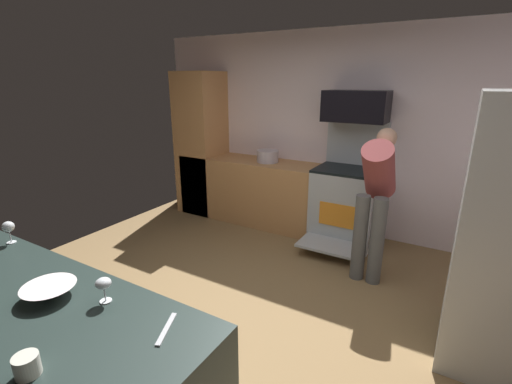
{
  "coord_description": "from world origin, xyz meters",
  "views": [
    {
      "loc": [
        1.56,
        -2.25,
        1.98
      ],
      "look_at": [
        0.06,
        0.3,
        1.05
      ],
      "focal_mm": 25.05,
      "sensor_mm": 36.0,
      "label": 1
    }
  ],
  "objects_px": {
    "microwave": "(356,106)",
    "wine_glass_extra": "(8,227)",
    "mug_tea": "(27,366)",
    "mixing_bowl_large": "(49,291)",
    "person_cook": "(376,194)",
    "wine_glass_mid": "(103,284)",
    "stock_pot": "(268,156)",
    "oven_range": "(346,203)"
  },
  "relations": [
    {
      "from": "microwave",
      "to": "wine_glass_extra",
      "type": "xyz_separation_m",
      "value": [
        -1.44,
        -3.23,
        -0.67
      ]
    },
    {
      "from": "mug_tea",
      "to": "mixing_bowl_large",
      "type": "bearing_deg",
      "value": 141.84
    },
    {
      "from": "mixing_bowl_large",
      "to": "mug_tea",
      "type": "distance_m",
      "value": 0.55
    },
    {
      "from": "wine_glass_extra",
      "to": "person_cook",
      "type": "bearing_deg",
      "value": 51.62
    },
    {
      "from": "person_cook",
      "to": "mug_tea",
      "type": "distance_m",
      "value": 3.07
    },
    {
      "from": "wine_glass_mid",
      "to": "wine_glass_extra",
      "type": "bearing_deg",
      "value": 174.15
    },
    {
      "from": "person_cook",
      "to": "wine_glass_extra",
      "type": "xyz_separation_m",
      "value": [
        -1.92,
        -2.43,
        0.11
      ]
    },
    {
      "from": "microwave",
      "to": "mixing_bowl_large",
      "type": "bearing_deg",
      "value": -99.3
    },
    {
      "from": "wine_glass_mid",
      "to": "person_cook",
      "type": "bearing_deg",
      "value": 73.19
    },
    {
      "from": "wine_glass_mid",
      "to": "stock_pot",
      "type": "relative_size",
      "value": 0.45
    },
    {
      "from": "mixing_bowl_large",
      "to": "stock_pot",
      "type": "xyz_separation_m",
      "value": [
        -0.57,
        3.39,
        0.05
      ]
    },
    {
      "from": "oven_range",
      "to": "person_cook",
      "type": "height_order",
      "value": "person_cook"
    },
    {
      "from": "oven_range",
      "to": "mixing_bowl_large",
      "type": "xyz_separation_m",
      "value": [
        -0.57,
        -3.37,
        0.43
      ]
    },
    {
      "from": "person_cook",
      "to": "wine_glass_extra",
      "type": "height_order",
      "value": "person_cook"
    },
    {
      "from": "mixing_bowl_large",
      "to": "stock_pot",
      "type": "bearing_deg",
      "value": 99.49
    },
    {
      "from": "microwave",
      "to": "mixing_bowl_large",
      "type": "relative_size",
      "value": 2.76
    },
    {
      "from": "wine_glass_mid",
      "to": "mixing_bowl_large",
      "type": "bearing_deg",
      "value": -157.08
    },
    {
      "from": "person_cook",
      "to": "stock_pot",
      "type": "distance_m",
      "value": 1.77
    },
    {
      "from": "oven_range",
      "to": "mug_tea",
      "type": "bearing_deg",
      "value": -92.05
    },
    {
      "from": "mug_tea",
      "to": "microwave",
      "type": "bearing_deg",
      "value": 88.0
    },
    {
      "from": "oven_range",
      "to": "mixing_bowl_large",
      "type": "distance_m",
      "value": 3.45
    },
    {
      "from": "oven_range",
      "to": "mug_tea",
      "type": "relative_size",
      "value": 15.98
    },
    {
      "from": "microwave",
      "to": "mixing_bowl_large",
      "type": "height_order",
      "value": "microwave"
    },
    {
      "from": "oven_range",
      "to": "microwave",
      "type": "relative_size",
      "value": 2.03
    },
    {
      "from": "wine_glass_mid",
      "to": "microwave",
      "type": "bearing_deg",
      "value": 85.16
    },
    {
      "from": "person_cook",
      "to": "wine_glass_mid",
      "type": "distance_m",
      "value": 2.66
    },
    {
      "from": "microwave",
      "to": "mixing_bowl_large",
      "type": "distance_m",
      "value": 3.59
    },
    {
      "from": "mixing_bowl_large",
      "to": "stock_pot",
      "type": "distance_m",
      "value": 3.43
    },
    {
      "from": "person_cook",
      "to": "microwave",
      "type": "bearing_deg",
      "value": 121.32
    },
    {
      "from": "microwave",
      "to": "wine_glass_extra",
      "type": "bearing_deg",
      "value": -114.0
    },
    {
      "from": "oven_range",
      "to": "microwave",
      "type": "distance_m",
      "value": 1.18
    },
    {
      "from": "wine_glass_extra",
      "to": "microwave",
      "type": "bearing_deg",
      "value": 66.0
    },
    {
      "from": "microwave",
      "to": "person_cook",
      "type": "distance_m",
      "value": 1.22
    },
    {
      "from": "person_cook",
      "to": "mixing_bowl_large",
      "type": "height_order",
      "value": "person_cook"
    },
    {
      "from": "oven_range",
      "to": "mug_tea",
      "type": "height_order",
      "value": "oven_range"
    },
    {
      "from": "microwave",
      "to": "wine_glass_mid",
      "type": "bearing_deg",
      "value": -94.84
    },
    {
      "from": "mug_tea",
      "to": "stock_pot",
      "type": "height_order",
      "value": "stock_pot"
    },
    {
      "from": "oven_range",
      "to": "stock_pot",
      "type": "bearing_deg",
      "value": 179.21
    },
    {
      "from": "wine_glass_extra",
      "to": "oven_range",
      "type": "bearing_deg",
      "value": 65.36
    },
    {
      "from": "mixing_bowl_large",
      "to": "mug_tea",
      "type": "height_order",
      "value": "mug_tea"
    },
    {
      "from": "oven_range",
      "to": "wine_glass_mid",
      "type": "bearing_deg",
      "value": -94.98
    },
    {
      "from": "mixing_bowl_large",
      "to": "mug_tea",
      "type": "bearing_deg",
      "value": -38.16
    }
  ]
}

